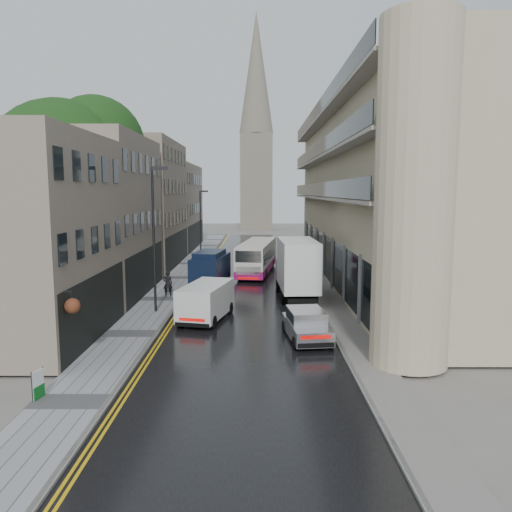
{
  "coord_description": "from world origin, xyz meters",
  "views": [
    {
      "loc": [
        0.62,
        -13.84,
        7.34
      ],
      "look_at": [
        0.56,
        18.0,
        3.19
      ],
      "focal_mm": 35.0,
      "sensor_mm": 36.0,
      "label": 1
    }
  ],
  "objects_px": {
    "tree_far": "(120,203)",
    "lamp_post_near": "(154,240)",
    "white_lorry": "(283,273)",
    "pedestrian": "(168,284)",
    "tree_near": "(63,197)",
    "estate_sign": "(38,385)",
    "silver_hatchback": "(296,333)",
    "navy_van": "(192,270)",
    "white_van": "(180,307)",
    "lamp_post_far": "(201,228)",
    "cream_bus": "(240,262)"
  },
  "relations": [
    {
      "from": "tree_far",
      "to": "lamp_post_far",
      "type": "height_order",
      "value": "tree_far"
    },
    {
      "from": "white_van",
      "to": "tree_near",
      "type": "bearing_deg",
      "value": 152.99
    },
    {
      "from": "silver_hatchback",
      "to": "tree_far",
      "type": "bearing_deg",
      "value": 114.28
    },
    {
      "from": "white_lorry",
      "to": "white_van",
      "type": "bearing_deg",
      "value": -139.33
    },
    {
      "from": "lamp_post_far",
      "to": "cream_bus",
      "type": "bearing_deg",
      "value": -65.42
    },
    {
      "from": "cream_bus",
      "to": "white_lorry",
      "type": "distance_m",
      "value": 10.2
    },
    {
      "from": "white_lorry",
      "to": "silver_hatchback",
      "type": "height_order",
      "value": "white_lorry"
    },
    {
      "from": "white_van",
      "to": "lamp_post_far",
      "type": "xyz_separation_m",
      "value": [
        -1.3,
        21.85,
        2.65
      ]
    },
    {
      "from": "navy_van",
      "to": "white_lorry",
      "type": "bearing_deg",
      "value": -29.99
    },
    {
      "from": "navy_van",
      "to": "lamp_post_near",
      "type": "distance_m",
      "value": 8.32
    },
    {
      "from": "tree_far",
      "to": "navy_van",
      "type": "height_order",
      "value": "tree_far"
    },
    {
      "from": "white_van",
      "to": "pedestrian",
      "type": "distance_m",
      "value": 7.58
    },
    {
      "from": "lamp_post_near",
      "to": "navy_van",
      "type": "bearing_deg",
      "value": 69.97
    },
    {
      "from": "lamp_post_near",
      "to": "white_van",
      "type": "bearing_deg",
      "value": -68.31
    },
    {
      "from": "tree_near",
      "to": "navy_van",
      "type": "bearing_deg",
      "value": 21.83
    },
    {
      "from": "tree_near",
      "to": "estate_sign",
      "type": "height_order",
      "value": "tree_near"
    },
    {
      "from": "navy_van",
      "to": "estate_sign",
      "type": "bearing_deg",
      "value": -89.55
    },
    {
      "from": "tree_far",
      "to": "navy_van",
      "type": "bearing_deg",
      "value": -50.88
    },
    {
      "from": "cream_bus",
      "to": "white_van",
      "type": "distance_m",
      "value": 15.42
    },
    {
      "from": "white_lorry",
      "to": "white_van",
      "type": "xyz_separation_m",
      "value": [
        -5.88,
        -5.5,
        -0.98
      ]
    },
    {
      "from": "tree_near",
      "to": "tree_far",
      "type": "relative_size",
      "value": 1.11
    },
    {
      "from": "white_van",
      "to": "lamp_post_near",
      "type": "bearing_deg",
      "value": 135.4
    },
    {
      "from": "cream_bus",
      "to": "tree_far",
      "type": "bearing_deg",
      "value": 163.08
    },
    {
      "from": "tree_near",
      "to": "tree_far",
      "type": "distance_m",
      "value": 13.02
    },
    {
      "from": "tree_far",
      "to": "silver_hatchback",
      "type": "bearing_deg",
      "value": -58.99
    },
    {
      "from": "tree_far",
      "to": "white_lorry",
      "type": "xyz_separation_m",
      "value": [
        14.53,
        -14.91,
        -4.16
      ]
    },
    {
      "from": "white_van",
      "to": "lamp_post_near",
      "type": "xyz_separation_m",
      "value": [
        -1.95,
        3.03,
        3.33
      ]
    },
    {
      "from": "navy_van",
      "to": "estate_sign",
      "type": "height_order",
      "value": "navy_van"
    },
    {
      "from": "cream_bus",
      "to": "lamp_post_near",
      "type": "relative_size",
      "value": 1.2
    },
    {
      "from": "tree_near",
      "to": "lamp_post_far",
      "type": "distance_m",
      "value": 16.65
    },
    {
      "from": "white_lorry",
      "to": "lamp_post_near",
      "type": "distance_m",
      "value": 8.54
    },
    {
      "from": "pedestrian",
      "to": "lamp_post_far",
      "type": "relative_size",
      "value": 0.24
    },
    {
      "from": "tree_far",
      "to": "pedestrian",
      "type": "relative_size",
      "value": 7.02
    },
    {
      "from": "silver_hatchback",
      "to": "estate_sign",
      "type": "bearing_deg",
      "value": -155.15
    },
    {
      "from": "tree_far",
      "to": "lamp_post_near",
      "type": "distance_m",
      "value": 18.71
    },
    {
      "from": "white_lorry",
      "to": "pedestrian",
      "type": "relative_size",
      "value": 4.4
    },
    {
      "from": "estate_sign",
      "to": "tree_near",
      "type": "bearing_deg",
      "value": 121.08
    },
    {
      "from": "tree_far",
      "to": "cream_bus",
      "type": "distance_m",
      "value": 13.4
    },
    {
      "from": "tree_far",
      "to": "white_van",
      "type": "height_order",
      "value": "tree_far"
    },
    {
      "from": "tree_far",
      "to": "pedestrian",
      "type": "height_order",
      "value": "tree_far"
    },
    {
      "from": "silver_hatchback",
      "to": "white_lorry",
      "type": "bearing_deg",
      "value": 83.85
    },
    {
      "from": "tree_near",
      "to": "white_lorry",
      "type": "distance_m",
      "value": 15.73
    },
    {
      "from": "tree_far",
      "to": "pedestrian",
      "type": "distance_m",
      "value": 15.6
    },
    {
      "from": "lamp_post_far",
      "to": "lamp_post_near",
      "type": "bearing_deg",
      "value": -98.44
    },
    {
      "from": "lamp_post_far",
      "to": "navy_van",
      "type": "bearing_deg",
      "value": -93.61
    },
    {
      "from": "tree_near",
      "to": "white_lorry",
      "type": "relative_size",
      "value": 1.78
    },
    {
      "from": "tree_far",
      "to": "lamp_post_near",
      "type": "relative_size",
      "value": 1.45
    },
    {
      "from": "white_lorry",
      "to": "white_van",
      "type": "height_order",
      "value": "white_lorry"
    },
    {
      "from": "tree_far",
      "to": "estate_sign",
      "type": "xyz_separation_m",
      "value": [
        5.15,
        -30.15,
        -5.61
      ]
    },
    {
      "from": "lamp_post_near",
      "to": "estate_sign",
      "type": "height_order",
      "value": "lamp_post_near"
    }
  ]
}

